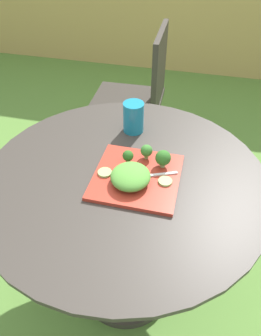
% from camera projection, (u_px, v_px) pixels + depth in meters
% --- Properties ---
extents(ground_plane, '(12.00, 12.00, 0.00)m').
position_uv_depth(ground_plane, '(126.00, 284.00, 1.63)').
color(ground_plane, '#568438').
extents(patio_table, '(1.00, 1.00, 0.74)m').
position_uv_depth(patio_table, '(125.00, 218.00, 1.30)').
color(patio_table, '#38332D').
rests_on(patio_table, ground_plane).
extents(patio_chair, '(0.45, 0.45, 0.90)m').
position_uv_depth(patio_chair, '(141.00, 91.00, 2.04)').
color(patio_chair, '#332D28').
rests_on(patio_chair, ground_plane).
extents(salad_plate, '(0.29, 0.29, 0.01)m').
position_uv_depth(salad_plate, '(137.00, 177.00, 1.13)').
color(salad_plate, '#AD3323').
rests_on(salad_plate, patio_table).
extents(drinking_glass, '(0.08, 0.08, 0.13)m').
position_uv_depth(drinking_glass, '(133.00, 119.00, 1.31)').
color(drinking_glass, teal).
rests_on(drinking_glass, patio_table).
extents(fork, '(0.15, 0.07, 0.00)m').
position_uv_depth(fork, '(151.00, 175.00, 1.12)').
color(fork, silver).
rests_on(fork, salad_plate).
extents(lettuce_mound, '(0.13, 0.14, 0.05)m').
position_uv_depth(lettuce_mound, '(131.00, 176.00, 1.08)').
color(lettuce_mound, '#519338').
rests_on(lettuce_mound, salad_plate).
extents(broccoli_floret_0, '(0.05, 0.05, 0.07)m').
position_uv_depth(broccoli_floret_0, '(163.00, 158.00, 1.13)').
color(broccoli_floret_0, '#99B770').
rests_on(broccoli_floret_0, salad_plate).
extents(broccoli_floret_1, '(0.04, 0.04, 0.05)m').
position_uv_depth(broccoli_floret_1, '(127.00, 156.00, 1.15)').
color(broccoli_floret_1, '#99B770').
rests_on(broccoli_floret_1, salad_plate).
extents(broccoli_floret_2, '(0.04, 0.04, 0.06)m').
position_uv_depth(broccoli_floret_2, '(147.00, 151.00, 1.17)').
color(broccoli_floret_2, '#99B770').
rests_on(broccoli_floret_2, salad_plate).
extents(cucumber_slice_0, '(0.05, 0.05, 0.01)m').
position_uv_depth(cucumber_slice_0, '(165.00, 181.00, 1.09)').
color(cucumber_slice_0, '#8EB766').
rests_on(cucumber_slice_0, salad_plate).
extents(cucumber_slice_1, '(0.05, 0.05, 0.01)m').
position_uv_depth(cucumber_slice_1, '(105.00, 173.00, 1.13)').
color(cucumber_slice_1, '#8EB766').
rests_on(cucumber_slice_1, salad_plate).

